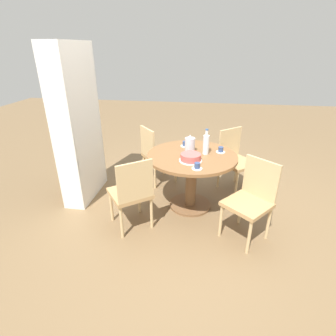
{
  "coord_description": "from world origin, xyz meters",
  "views": [
    {
      "loc": [
        -2.97,
        -0.14,
        1.94
      ],
      "look_at": [
        0.0,
        0.3,
        0.53
      ],
      "focal_mm": 28.0,
      "sensor_mm": 36.0,
      "label": 1
    }
  ],
  "objects_px": {
    "bookshelf": "(80,129)",
    "cup_c": "(185,144)",
    "chair_c": "(132,192)",
    "chair_d": "(251,199)",
    "coffee_pot": "(190,144)",
    "chair_a": "(235,158)",
    "chair_b": "(156,154)",
    "cake_main": "(191,158)",
    "cup_a": "(221,150)",
    "water_bottle": "(206,144)",
    "cup_b": "(197,166)"
  },
  "relations": [
    {
      "from": "bookshelf",
      "to": "cup_c",
      "type": "height_order",
      "value": "bookshelf"
    },
    {
      "from": "chair_c",
      "to": "chair_d",
      "type": "bearing_deg",
      "value": 145.19
    },
    {
      "from": "coffee_pot",
      "to": "chair_a",
      "type": "bearing_deg",
      "value": -51.26
    },
    {
      "from": "chair_b",
      "to": "bookshelf",
      "type": "bearing_deg",
      "value": 80.14
    },
    {
      "from": "chair_b",
      "to": "bookshelf",
      "type": "relative_size",
      "value": 0.44
    },
    {
      "from": "cake_main",
      "to": "cup_a",
      "type": "distance_m",
      "value": 0.48
    },
    {
      "from": "bookshelf",
      "to": "cup_a",
      "type": "height_order",
      "value": "bookshelf"
    },
    {
      "from": "cup_c",
      "to": "chair_c",
      "type": "bearing_deg",
      "value": 148.44
    },
    {
      "from": "cake_main",
      "to": "coffee_pot",
      "type": "bearing_deg",
      "value": 6.31
    },
    {
      "from": "chair_b",
      "to": "cup_c",
      "type": "xyz_separation_m",
      "value": [
        -0.32,
        -0.46,
        0.29
      ]
    },
    {
      "from": "chair_c",
      "to": "water_bottle",
      "type": "height_order",
      "value": "water_bottle"
    },
    {
      "from": "cup_a",
      "to": "cup_b",
      "type": "relative_size",
      "value": 1.0
    },
    {
      "from": "bookshelf",
      "to": "coffee_pot",
      "type": "xyz_separation_m",
      "value": [
        -0.02,
        -1.43,
        -0.13
      ]
    },
    {
      "from": "coffee_pot",
      "to": "cake_main",
      "type": "height_order",
      "value": "coffee_pot"
    },
    {
      "from": "chair_a",
      "to": "bookshelf",
      "type": "bearing_deg",
      "value": 152.6
    },
    {
      "from": "cake_main",
      "to": "bookshelf",
      "type": "bearing_deg",
      "value": 78.28
    },
    {
      "from": "cup_c",
      "to": "coffee_pot",
      "type": "bearing_deg",
      "value": -158.64
    },
    {
      "from": "coffee_pot",
      "to": "cup_c",
      "type": "xyz_separation_m",
      "value": [
        0.2,
        0.08,
        -0.07
      ]
    },
    {
      "from": "chair_d",
      "to": "cup_a",
      "type": "bearing_deg",
      "value": 158.06
    },
    {
      "from": "chair_c",
      "to": "cake_main",
      "type": "relative_size",
      "value": 3.31
    },
    {
      "from": "bookshelf",
      "to": "cup_b",
      "type": "bearing_deg",
      "value": 71.91
    },
    {
      "from": "cake_main",
      "to": "cup_b",
      "type": "relative_size",
      "value": 2.32
    },
    {
      "from": "chair_a",
      "to": "cake_main",
      "type": "bearing_deg",
      "value": -167.77
    },
    {
      "from": "chair_c",
      "to": "chair_b",
      "type": "bearing_deg",
      "value": -129.71
    },
    {
      "from": "chair_b",
      "to": "cake_main",
      "type": "height_order",
      "value": "chair_b"
    },
    {
      "from": "chair_a",
      "to": "cake_main",
      "type": "height_order",
      "value": "chair_a"
    },
    {
      "from": "bookshelf",
      "to": "cup_c",
      "type": "xyz_separation_m",
      "value": [
        0.17,
        -1.35,
        -0.2
      ]
    },
    {
      "from": "chair_a",
      "to": "coffee_pot",
      "type": "xyz_separation_m",
      "value": [
        -0.5,
        0.63,
        0.36
      ]
    },
    {
      "from": "chair_a",
      "to": "chair_d",
      "type": "bearing_deg",
      "value": -126.56
    },
    {
      "from": "chair_a",
      "to": "chair_c",
      "type": "height_order",
      "value": "same"
    },
    {
      "from": "cup_a",
      "to": "cup_b",
      "type": "distance_m",
      "value": 0.59
    },
    {
      "from": "chair_d",
      "to": "cake_main",
      "type": "xyz_separation_m",
      "value": [
        0.3,
        0.67,
        0.3
      ]
    },
    {
      "from": "cake_main",
      "to": "chair_a",
      "type": "bearing_deg",
      "value": -37.22
    },
    {
      "from": "water_bottle",
      "to": "coffee_pot",
      "type": "bearing_deg",
      "value": 81.06
    },
    {
      "from": "water_bottle",
      "to": "cup_c",
      "type": "height_order",
      "value": "water_bottle"
    },
    {
      "from": "cup_a",
      "to": "cake_main",
      "type": "bearing_deg",
      "value": 133.05
    },
    {
      "from": "coffee_pot",
      "to": "water_bottle",
      "type": "distance_m",
      "value": 0.2
    },
    {
      "from": "bookshelf",
      "to": "cake_main",
      "type": "height_order",
      "value": "bookshelf"
    },
    {
      "from": "chair_a",
      "to": "bookshelf",
      "type": "distance_m",
      "value": 2.17
    },
    {
      "from": "coffee_pot",
      "to": "chair_d",
      "type": "bearing_deg",
      "value": -129.77
    },
    {
      "from": "cup_b",
      "to": "cup_c",
      "type": "distance_m",
      "value": 0.71
    },
    {
      "from": "chair_a",
      "to": "chair_d",
      "type": "relative_size",
      "value": 1.0
    },
    {
      "from": "chair_b",
      "to": "cake_main",
      "type": "xyz_separation_m",
      "value": [
        -0.8,
        -0.56,
        0.3
      ]
    },
    {
      "from": "chair_c",
      "to": "water_bottle",
      "type": "bearing_deg",
      "value": -179.46
    },
    {
      "from": "chair_c",
      "to": "water_bottle",
      "type": "distance_m",
      "value": 1.06
    },
    {
      "from": "chair_b",
      "to": "cup_c",
      "type": "height_order",
      "value": "chair_b"
    },
    {
      "from": "chair_a",
      "to": "cup_b",
      "type": "distance_m",
      "value": 1.15
    },
    {
      "from": "water_bottle",
      "to": "cup_b",
      "type": "xyz_separation_m",
      "value": [
        -0.45,
        0.08,
        -0.1
      ]
    },
    {
      "from": "cup_c",
      "to": "bookshelf",
      "type": "bearing_deg",
      "value": 97.35
    },
    {
      "from": "chair_a",
      "to": "bookshelf",
      "type": "relative_size",
      "value": 0.44
    }
  ]
}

